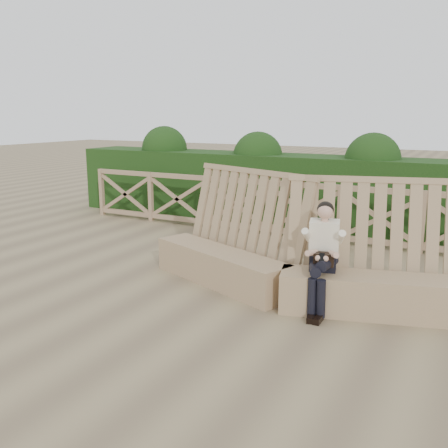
% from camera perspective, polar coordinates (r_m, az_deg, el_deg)
% --- Properties ---
extents(ground, '(60.00, 60.00, 0.00)m').
position_cam_1_polar(ground, '(6.70, -1.30, -8.24)').
color(ground, brown).
rests_on(ground, ground).
extents(bench, '(4.59, 1.55, 1.62)m').
position_cam_1_polar(bench, '(6.64, 8.18, -4.81)').
color(bench, '#967D55').
rests_on(bench, ground).
extents(woman, '(0.42, 0.79, 1.34)m').
position_cam_1_polar(woman, '(6.14, 11.20, -3.15)').
color(woman, black).
rests_on(woman, ground).
extents(guardrail, '(10.10, 0.09, 1.10)m').
position_cam_1_polar(guardrail, '(9.64, 8.98, 1.49)').
color(guardrail, '#937555').
rests_on(guardrail, ground).
extents(hedge, '(12.00, 1.20, 1.50)m').
position_cam_1_polar(hedge, '(10.73, 11.15, 3.59)').
color(hedge, black).
rests_on(hedge, ground).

